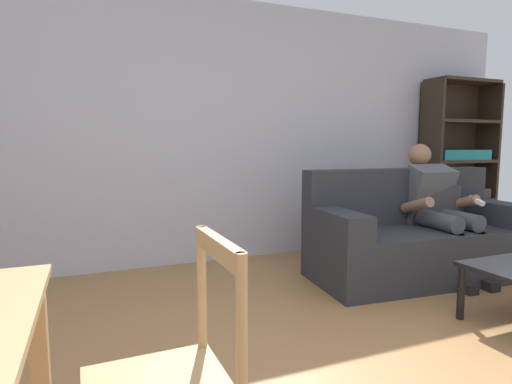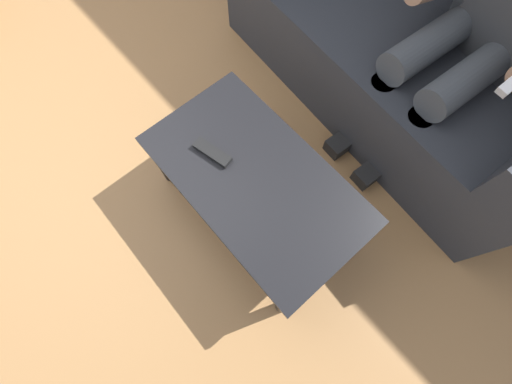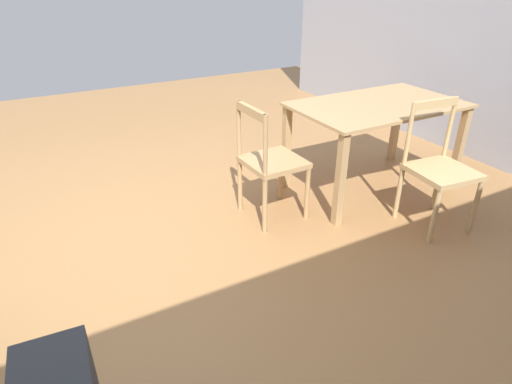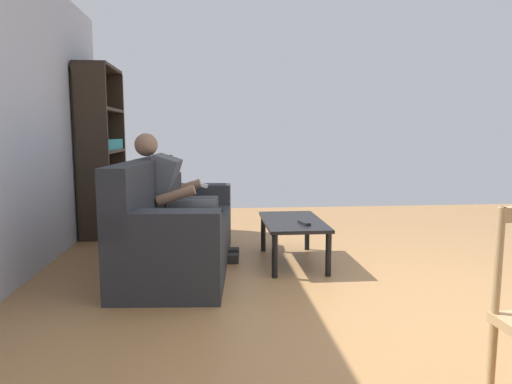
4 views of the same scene
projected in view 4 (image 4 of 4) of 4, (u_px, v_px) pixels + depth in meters
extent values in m
plane|color=#9E7042|center=(448.00, 325.00, 2.83)|extent=(9.08, 9.08, 0.00)
cube|color=#282B30|center=(181.00, 243.00, 4.01)|extent=(1.94, 0.96, 0.45)
cube|color=#282B30|center=(144.00, 189.00, 3.94)|extent=(1.89, 0.34, 0.51)
cube|color=#282B30|center=(162.00, 225.00, 3.15)|extent=(0.30, 0.83, 0.20)
cube|color=#282B30|center=(191.00, 194.00, 4.78)|extent=(0.30, 0.83, 0.20)
cube|color=#323436|center=(169.00, 193.00, 4.26)|extent=(0.42, 0.22, 0.36)
cube|color=#4C5156|center=(160.00, 185.00, 4.19)|extent=(0.43, 0.40, 0.58)
sphere|color=#8C664C|center=(146.00, 145.00, 4.14)|extent=(0.21, 0.21, 0.21)
cylinder|color=#3D4145|center=(192.00, 207.00, 4.11)|extent=(0.18, 0.45, 0.15)
cylinder|color=#8C664C|center=(217.00, 239.00, 4.15)|extent=(0.11, 0.11, 0.45)
cube|color=black|center=(226.00, 259.00, 4.17)|extent=(0.12, 0.25, 0.08)
cylinder|color=#3D4145|center=(195.00, 204.00, 4.32)|extent=(0.18, 0.45, 0.15)
cylinder|color=#8C664C|center=(218.00, 234.00, 4.37)|extent=(0.11, 0.11, 0.45)
cube|color=black|center=(227.00, 252.00, 4.39)|extent=(0.12, 0.25, 0.08)
cylinder|color=#8C664C|center=(176.00, 195.00, 3.95)|extent=(0.12, 0.36, 0.19)
cylinder|color=#8C664C|center=(184.00, 188.00, 4.44)|extent=(0.12, 0.36, 0.19)
cube|color=white|center=(200.00, 184.00, 4.44)|extent=(0.05, 0.16, 0.08)
cube|color=black|center=(293.00, 222.00, 4.15)|extent=(0.95, 0.53, 0.03)
cylinder|color=black|center=(328.00, 255.00, 3.77)|extent=(0.05, 0.05, 0.37)
cylinder|color=black|center=(307.00, 232.00, 4.63)|extent=(0.05, 0.05, 0.37)
cylinder|color=black|center=(275.00, 256.00, 3.73)|extent=(0.05, 0.05, 0.37)
cylinder|color=black|center=(263.00, 233.00, 4.59)|extent=(0.05, 0.05, 0.37)
cube|color=black|center=(304.00, 223.00, 3.96)|extent=(0.18, 0.09, 0.02)
cube|color=#2D2319|center=(92.00, 154.00, 4.90)|extent=(0.04, 0.36, 1.92)
cube|color=#2D2319|center=(111.00, 151.00, 5.82)|extent=(0.04, 0.36, 1.92)
cube|color=#2D2319|center=(87.00, 153.00, 5.34)|extent=(0.97, 0.02, 1.92)
cube|color=#2D2319|center=(106.00, 230.00, 5.48)|extent=(0.90, 0.36, 0.04)
cube|color=#2D2319|center=(104.00, 191.00, 5.42)|extent=(0.90, 0.36, 0.04)
cube|color=#2D2319|center=(102.00, 151.00, 5.36)|extent=(0.90, 0.36, 0.04)
cube|color=#2D2319|center=(100.00, 110.00, 5.29)|extent=(0.90, 0.36, 0.04)
cube|color=#2D2319|center=(98.00, 68.00, 5.23)|extent=(0.90, 0.36, 0.04)
cube|color=#2D5193|center=(107.00, 224.00, 5.45)|extent=(0.74, 0.32, 0.12)
cube|color=#333338|center=(106.00, 184.00, 5.44)|extent=(0.74, 0.31, 0.12)
cube|color=teal|center=(103.00, 144.00, 5.33)|extent=(0.74, 0.31, 0.12)
cylinder|color=tan|center=(491.00, 371.00, 1.85)|extent=(0.04, 0.04, 0.45)
cylinder|color=tan|center=(498.00, 263.00, 1.79)|extent=(0.03, 0.03, 0.45)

